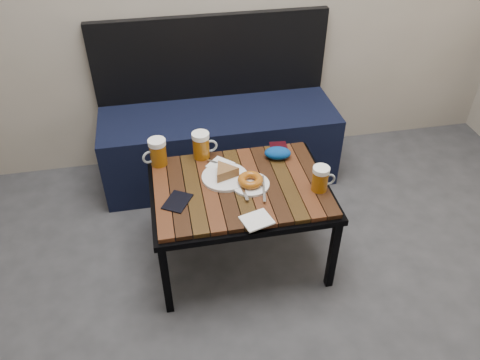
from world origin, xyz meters
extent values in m
cube|color=black|center=(0.08, 1.74, 0.23)|extent=(1.40, 0.50, 0.45)
cube|color=black|center=(0.08, 1.97, 0.70)|extent=(1.40, 0.05, 0.50)
cube|color=black|center=(-0.32, 0.74, 0.21)|extent=(0.04, 0.03, 0.42)
cube|color=black|center=(0.46, 0.74, 0.21)|extent=(0.04, 0.03, 0.42)
cube|color=black|center=(-0.32, 1.30, 0.21)|extent=(0.04, 0.04, 0.42)
cube|color=black|center=(0.46, 1.30, 0.21)|extent=(0.04, 0.04, 0.42)
cube|color=black|center=(0.07, 1.02, 0.43)|extent=(0.84, 0.62, 0.03)
cube|color=#3C1D0D|center=(0.07, 1.02, 0.46)|extent=(0.80, 0.58, 0.02)
cylinder|color=#8C4E0B|center=(-0.29, 1.27, 0.53)|extent=(0.11, 0.11, 0.11)
cylinder|color=white|center=(-0.29, 1.27, 0.60)|extent=(0.09, 0.09, 0.03)
torus|color=#8C999E|center=(-0.34, 1.25, 0.53)|extent=(0.07, 0.04, 0.07)
cylinder|color=#8C4E0B|center=(-0.08, 1.28, 0.53)|extent=(0.09, 0.09, 0.11)
cylinder|color=white|center=(-0.08, 1.28, 0.60)|extent=(0.09, 0.09, 0.03)
torus|color=#8C999E|center=(-0.03, 1.29, 0.53)|extent=(0.07, 0.02, 0.07)
cylinder|color=#8C4E0B|center=(0.42, 0.92, 0.52)|extent=(0.07, 0.07, 0.10)
cylinder|color=white|center=(0.42, 0.92, 0.58)|extent=(0.08, 0.08, 0.02)
torus|color=#8C999E|center=(0.46, 0.92, 0.52)|extent=(0.06, 0.01, 0.06)
cylinder|color=white|center=(0.01, 1.09, 0.48)|extent=(0.22, 0.22, 0.01)
cylinder|color=white|center=(0.12, 1.01, 0.48)|extent=(0.18, 0.18, 0.01)
torus|color=#82440B|center=(0.12, 1.01, 0.50)|extent=(0.12, 0.12, 0.04)
cube|color=#A5A8AD|center=(0.17, 0.96, 0.49)|extent=(0.05, 0.19, 0.00)
cube|color=#A5A8AD|center=(0.07, 0.96, 0.49)|extent=(0.02, 0.14, 0.00)
cube|color=white|center=(0.00, 1.19, 0.48)|extent=(0.15, 0.15, 0.01)
cube|color=#A5A8AD|center=(0.00, 1.19, 0.48)|extent=(0.12, 0.10, 0.00)
cube|color=white|center=(0.09, 0.77, 0.48)|extent=(0.15, 0.14, 0.01)
cube|color=black|center=(-0.23, 0.96, 0.48)|extent=(0.15, 0.17, 0.01)
cube|color=black|center=(0.33, 1.28, 0.47)|extent=(0.10, 0.13, 0.01)
ellipsoid|color=#050F8D|center=(0.30, 1.20, 0.50)|extent=(0.15, 0.11, 0.06)
camera|label=1|loc=(-0.26, -0.65, 1.84)|focal=35.00mm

